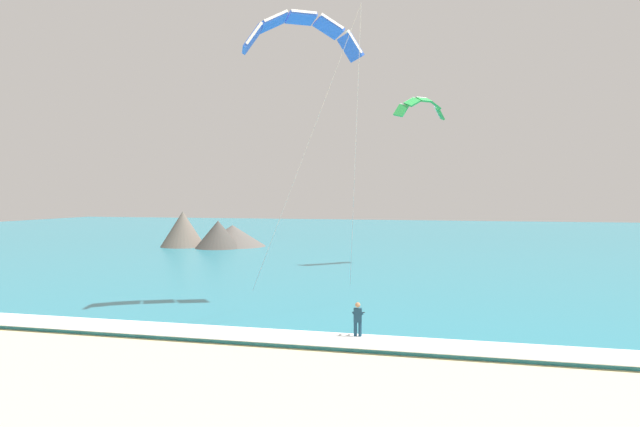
% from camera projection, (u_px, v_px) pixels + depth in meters
% --- Properties ---
extents(sea, '(200.00, 120.00, 0.20)m').
position_uv_depth(sea, '(471.00, 241.00, 81.95)').
color(sea, teal).
rests_on(sea, ground).
extents(surf_foam, '(200.00, 2.45, 0.04)m').
position_uv_depth(surf_foam, '(435.00, 346.00, 24.97)').
color(surf_foam, white).
rests_on(surf_foam, sea).
extents(surfboard, '(0.62, 1.45, 0.09)m').
position_uv_depth(surfboard, '(358.00, 341.00, 26.55)').
color(surfboard, white).
rests_on(surfboard, ground).
extents(kitesurfer, '(0.56, 0.56, 1.69)m').
position_uv_depth(kitesurfer, '(358.00, 320.00, 26.54)').
color(kitesurfer, '#143347').
rests_on(kitesurfer, ground).
extents(kite_primary, '(7.39, 8.40, 14.79)m').
position_uv_depth(kite_primary, '(302.00, 31.00, 33.52)').
color(kite_primary, blue).
extents(kite_distant, '(4.10, 4.02, 1.88)m').
position_uv_depth(kite_distant, '(422.00, 106.00, 53.03)').
color(kite_distant, green).
extents(headland_left, '(12.08, 9.67, 4.28)m').
position_uv_depth(headland_left, '(212.00, 235.00, 71.67)').
color(headland_left, '#56514C').
rests_on(headland_left, ground).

